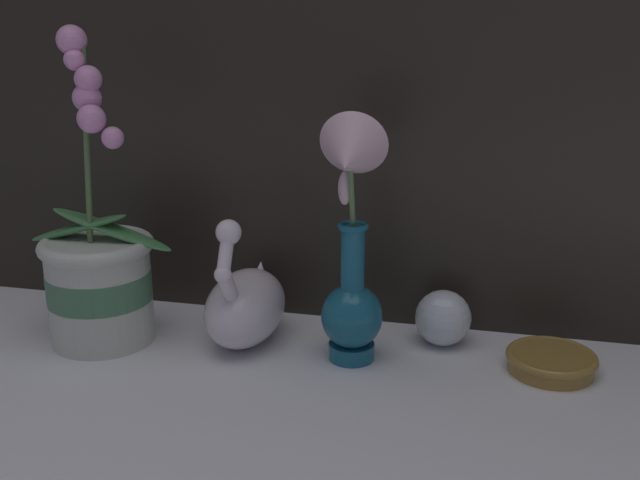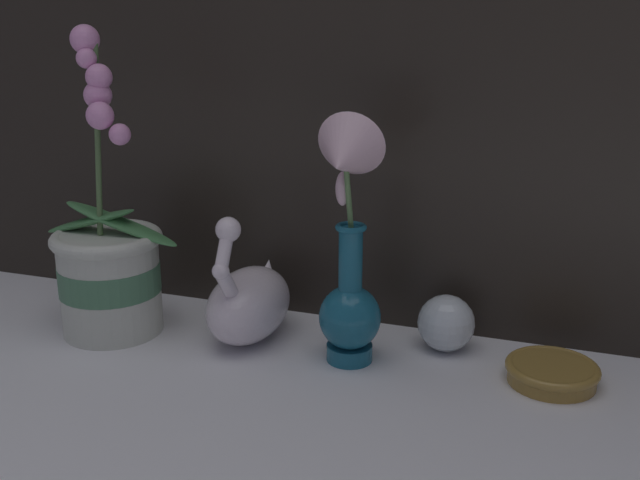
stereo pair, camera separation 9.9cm
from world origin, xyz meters
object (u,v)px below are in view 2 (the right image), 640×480
(swan_figurine, at_px, (249,301))
(amber_dish, at_px, (552,372))
(blue_vase, at_px, (348,256))
(orchid_potted_plant, at_px, (109,265))
(glass_sphere, at_px, (446,323))

(swan_figurine, bearing_deg, amber_dish, -0.13)
(blue_vase, distance_m, amber_dish, 0.30)
(orchid_potted_plant, xyz_separation_m, glass_sphere, (0.47, 0.10, -0.06))
(swan_figurine, relative_size, amber_dish, 1.66)
(orchid_potted_plant, relative_size, amber_dish, 3.70)
(orchid_potted_plant, distance_m, glass_sphere, 0.49)
(swan_figurine, bearing_deg, glass_sphere, 10.89)
(amber_dish, bearing_deg, blue_vase, -172.61)
(blue_vase, xyz_separation_m, glass_sphere, (0.12, 0.09, -0.11))
(orchid_potted_plant, relative_size, blue_vase, 1.29)
(orchid_potted_plant, xyz_separation_m, swan_figurine, (0.20, 0.04, -0.04))
(blue_vase, relative_size, amber_dish, 2.86)
(swan_figurine, bearing_deg, orchid_potted_plant, -167.70)
(orchid_potted_plant, bearing_deg, swan_figurine, 12.30)
(orchid_potted_plant, bearing_deg, amber_dish, 3.95)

